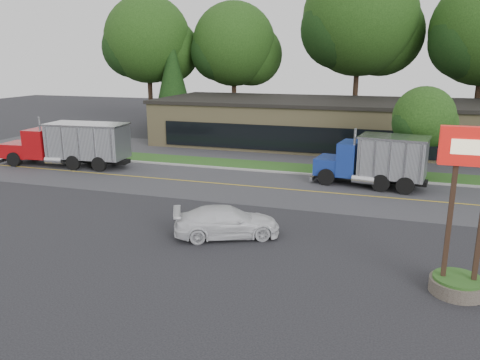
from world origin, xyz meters
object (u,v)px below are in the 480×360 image
at_px(bilo_sign, 463,240).
at_px(dump_truck_blue, 377,159).
at_px(dump_truck_red, 72,143).
at_px(rally_car, 227,222).

bearing_deg(bilo_sign, dump_truck_blue, 103.30).
height_order(bilo_sign, dump_truck_red, bilo_sign).
distance_m(bilo_sign, dump_truck_blue, 14.36).
xyz_separation_m(dump_truck_blue, rally_car, (-6.32, -11.29, -1.08)).
height_order(dump_truck_red, rally_car, dump_truck_red).
relative_size(dump_truck_red, dump_truck_blue, 1.44).
distance_m(bilo_sign, dump_truck_red, 28.91).
distance_m(dump_truck_red, dump_truck_blue, 22.55).
height_order(bilo_sign, dump_truck_blue, bilo_sign).
xyz_separation_m(bilo_sign, rally_car, (-9.62, 2.69, -1.31)).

